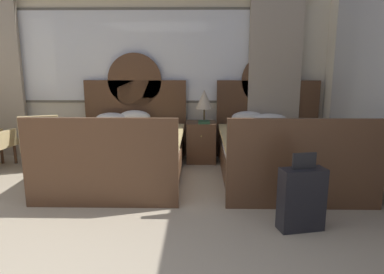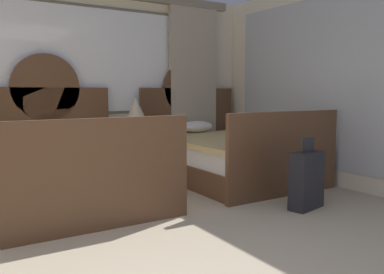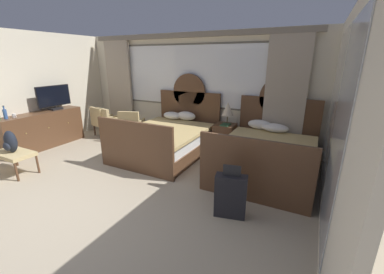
{
  "view_description": "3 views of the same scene",
  "coord_description": "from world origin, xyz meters",
  "px_view_note": "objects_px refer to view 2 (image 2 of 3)",
  "views": [
    {
      "loc": [
        1.07,
        -1.99,
        1.57
      ],
      "look_at": [
        0.98,
        2.33,
        0.65
      ],
      "focal_mm": 32.58,
      "sensor_mm": 36.0,
      "label": 1
    },
    {
      "loc": [
        -1.15,
        -1.74,
        1.23
      ],
      "look_at": [
        1.23,
        2.12,
        0.72
      ],
      "focal_mm": 37.43,
      "sensor_mm": 36.0,
      "label": 2
    },
    {
      "loc": [
        2.91,
        -1.71,
        2.09
      ],
      "look_at": [
        0.91,
        2.2,
        0.68
      ],
      "focal_mm": 22.91,
      "sensor_mm": 36.0,
      "label": 3
    }
  ],
  "objects_px": {
    "book_on_nightstand": "(139,133)",
    "bed_near_window": "(68,170)",
    "nightstand_between_beds": "(134,156)",
    "table_lamp_on_nightstand": "(136,108)",
    "bed_near_mirror": "(226,154)",
    "suitcase_on_floor": "(307,180)"
  },
  "relations": [
    {
      "from": "bed_near_window",
      "to": "bed_near_mirror",
      "type": "distance_m",
      "value": 2.21
    },
    {
      "from": "table_lamp_on_nightstand",
      "to": "suitcase_on_floor",
      "type": "xyz_separation_m",
      "value": [
        0.89,
        -2.37,
        -0.69
      ]
    },
    {
      "from": "bed_near_mirror",
      "to": "table_lamp_on_nightstand",
      "type": "distance_m",
      "value": 1.44
    },
    {
      "from": "book_on_nightstand",
      "to": "bed_near_window",
      "type": "bearing_deg",
      "value": -151.4
    },
    {
      "from": "nightstand_between_beds",
      "to": "table_lamp_on_nightstand",
      "type": "xyz_separation_m",
      "value": [
        0.05,
        0.01,
        0.68
      ]
    },
    {
      "from": "nightstand_between_beds",
      "to": "table_lamp_on_nightstand",
      "type": "distance_m",
      "value": 0.68
    },
    {
      "from": "book_on_nightstand",
      "to": "suitcase_on_floor",
      "type": "xyz_separation_m",
      "value": [
        0.9,
        -2.27,
        -0.35
      ]
    },
    {
      "from": "suitcase_on_floor",
      "to": "book_on_nightstand",
      "type": "bearing_deg",
      "value": 111.6
    },
    {
      "from": "bed_near_mirror",
      "to": "nightstand_between_beds",
      "type": "distance_m",
      "value": 1.32
    },
    {
      "from": "table_lamp_on_nightstand",
      "to": "suitcase_on_floor",
      "type": "height_order",
      "value": "table_lamp_on_nightstand"
    },
    {
      "from": "nightstand_between_beds",
      "to": "suitcase_on_floor",
      "type": "xyz_separation_m",
      "value": [
        0.94,
        -2.36,
        -0.01
      ]
    },
    {
      "from": "suitcase_on_floor",
      "to": "table_lamp_on_nightstand",
      "type": "bearing_deg",
      "value": 110.71
    },
    {
      "from": "bed_near_mirror",
      "to": "bed_near_window",
      "type": "bearing_deg",
      "value": -179.97
    },
    {
      "from": "book_on_nightstand",
      "to": "nightstand_between_beds",
      "type": "bearing_deg",
      "value": 115.03
    },
    {
      "from": "bed_near_mirror",
      "to": "suitcase_on_floor",
      "type": "distance_m",
      "value": 1.65
    },
    {
      "from": "table_lamp_on_nightstand",
      "to": "book_on_nightstand",
      "type": "height_order",
      "value": "table_lamp_on_nightstand"
    },
    {
      "from": "bed_near_window",
      "to": "nightstand_between_beds",
      "type": "xyz_separation_m",
      "value": [
        1.11,
        0.72,
        -0.03
      ]
    },
    {
      "from": "bed_near_mirror",
      "to": "suitcase_on_floor",
      "type": "relative_size",
      "value": 2.97
    },
    {
      "from": "table_lamp_on_nightstand",
      "to": "suitcase_on_floor",
      "type": "bearing_deg",
      "value": -69.29
    },
    {
      "from": "bed_near_window",
      "to": "table_lamp_on_nightstand",
      "type": "xyz_separation_m",
      "value": [
        1.16,
        0.73,
        0.65
      ]
    },
    {
      "from": "bed_near_window",
      "to": "book_on_nightstand",
      "type": "relative_size",
      "value": 8.68
    },
    {
      "from": "bed_near_mirror",
      "to": "book_on_nightstand",
      "type": "height_order",
      "value": "bed_near_mirror"
    }
  ]
}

